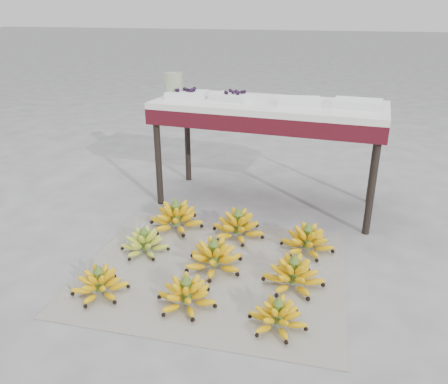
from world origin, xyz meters
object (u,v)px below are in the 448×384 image
(tray_far_left, at_px, (187,94))
(tray_far_right, at_px, (358,103))
(vendor_table, at_px, (268,114))
(bunch_front_left, at_px, (100,284))
(bunch_mid_left, at_px, (145,243))
(bunch_back_right, at_px, (307,241))
(glass_jar, at_px, (174,85))
(bunch_mid_center, at_px, (214,258))
(bunch_front_right, at_px, (278,316))
(tray_right, at_px, (299,101))
(bunch_back_center, at_px, (238,226))
(tray_left, at_px, (232,97))
(newspaper_mat, at_px, (213,270))
(bunch_back_left, at_px, (176,217))
(bunch_front_center, at_px, (186,294))
(bunch_mid_right, at_px, (293,275))

(tray_far_left, xyz_separation_m, tray_far_right, (1.03, 0.05, -0.00))
(vendor_table, bearing_deg, tray_far_left, -175.73)
(bunch_front_left, height_order, bunch_mid_left, same)
(bunch_back_right, relative_size, glass_jar, 2.37)
(tray_far_left, bearing_deg, bunch_front_left, -86.24)
(bunch_mid_center, bearing_deg, bunch_front_right, -17.91)
(vendor_table, bearing_deg, tray_right, -9.26)
(bunch_front_right, height_order, bunch_back_center, bunch_back_center)
(bunch_front_left, xyz_separation_m, tray_left, (0.22, 1.21, 0.63))
(tray_left, xyz_separation_m, tray_right, (0.41, -0.01, -0.00))
(newspaper_mat, height_order, tray_far_left, tray_far_left)
(bunch_back_center, bearing_deg, bunch_front_left, -104.27)
(tray_far_left, bearing_deg, tray_left, 4.55)
(vendor_table, relative_size, tray_right, 5.00)
(newspaper_mat, bearing_deg, bunch_back_left, 135.69)
(bunch_back_left, distance_m, vendor_table, 0.84)
(bunch_front_center, bearing_deg, bunch_back_right, 65.78)
(bunch_back_center, height_order, tray_far_left, tray_far_left)
(bunch_mid_right, xyz_separation_m, bunch_back_right, (0.01, 0.34, -0.00))
(bunch_front_left, xyz_separation_m, vendor_table, (0.44, 1.22, 0.53))
(bunch_back_left, relative_size, tray_right, 1.30)
(vendor_table, height_order, glass_jar, glass_jar)
(newspaper_mat, xyz_separation_m, tray_right, (0.22, 0.84, 0.68))
(tray_far_right, relative_size, glass_jar, 1.81)
(bunch_front_right, relative_size, bunch_back_center, 0.74)
(tray_far_right, bearing_deg, bunch_mid_right, -100.08)
(tray_right, bearing_deg, bunch_mid_left, -127.57)
(bunch_back_right, distance_m, tray_far_right, 0.85)
(bunch_front_right, distance_m, tray_right, 1.32)
(newspaper_mat, relative_size, bunch_mid_left, 4.26)
(tray_far_right, bearing_deg, bunch_back_center, -136.08)
(bunch_mid_right, relative_size, bunch_back_center, 0.86)
(newspaper_mat, bearing_deg, bunch_mid_left, 173.95)
(bunch_mid_right, bearing_deg, tray_far_left, 143.87)
(bunch_mid_left, height_order, tray_left, tray_left)
(bunch_mid_right, height_order, tray_left, tray_left)
(bunch_mid_center, relative_size, bunch_back_right, 1.06)
(bunch_front_right, height_order, bunch_back_right, bunch_back_right)
(vendor_table, bearing_deg, bunch_front_left, -109.83)
(vendor_table, relative_size, tray_far_left, 5.00)
(tray_far_left, bearing_deg, vendor_table, 4.27)
(newspaper_mat, height_order, bunch_mid_left, bunch_mid_left)
(bunch_mid_right, bearing_deg, bunch_back_center, 143.45)
(newspaper_mat, distance_m, bunch_back_center, 0.37)
(newspaper_mat, height_order, tray_left, tray_left)
(vendor_table, relative_size, tray_far_right, 5.15)
(newspaper_mat, xyz_separation_m, bunch_front_right, (0.39, -0.30, 0.05))
(bunch_front_left, bearing_deg, newspaper_mat, 30.65)
(bunch_mid_right, relative_size, tray_right, 1.12)
(tray_left, bearing_deg, newspaper_mat, -77.64)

